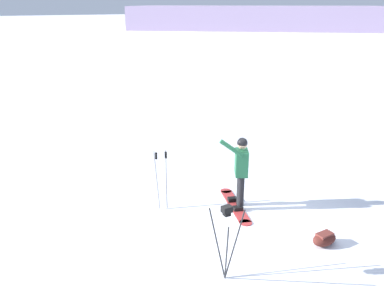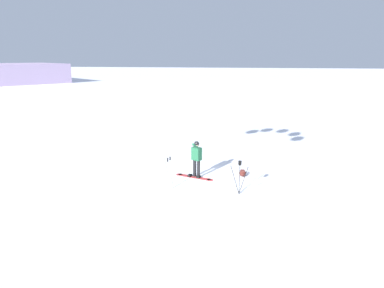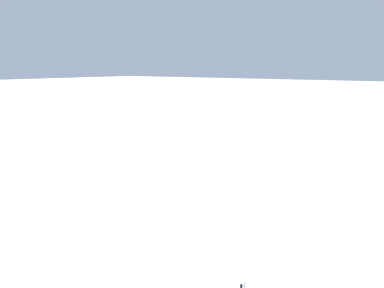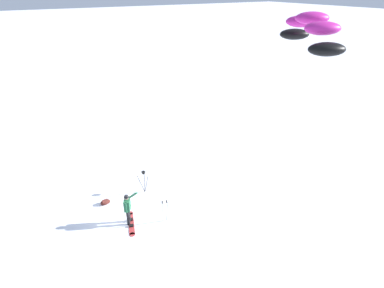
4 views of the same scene
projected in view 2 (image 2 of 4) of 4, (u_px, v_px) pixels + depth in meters
name	position (u px, v px, depth m)	size (l,w,h in m)	color
ground_plane	(209.00, 179.00, 15.32)	(300.00, 300.00, 0.00)	white
snowboarder	(196.00, 156.00, 15.33)	(0.48, 0.75, 1.65)	black
snowboard	(194.00, 177.00, 15.53)	(1.73, 0.72, 0.10)	#B23333
gear_bag_large	(243.00, 173.00, 15.71)	(0.34, 0.53, 0.24)	#4C1E19
camera_tripod	(240.00, 170.00, 13.45)	(0.68, 0.55, 1.33)	#262628
ski_poles	(169.00, 168.00, 14.10)	(0.34, 0.30, 1.27)	gray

